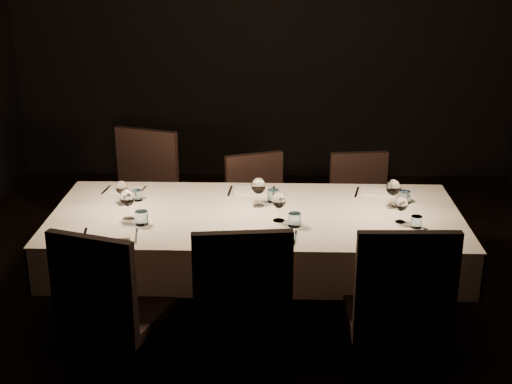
{
  "coord_description": "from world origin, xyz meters",
  "views": [
    {
      "loc": [
        0.12,
        -4.08,
        2.39
      ],
      "look_at": [
        0.0,
        0.0,
        0.9
      ],
      "focal_mm": 50.0,
      "sensor_mm": 36.0,
      "label": 1
    }
  ],
  "objects_px": {
    "chair_near_left": "(108,306)",
    "chair_far_left": "(141,195)",
    "chair_far_right": "(360,207)",
    "chair_far_center": "(259,210)",
    "chair_near_right": "(398,307)",
    "dining_table": "(256,224)",
    "chair_near_center": "(241,306)"
  },
  "relations": [
    {
      "from": "chair_near_left",
      "to": "chair_far_left",
      "type": "relative_size",
      "value": 0.97
    },
    {
      "from": "chair_far_right",
      "to": "chair_far_center",
      "type": "bearing_deg",
      "value": 179.44
    },
    {
      "from": "chair_near_left",
      "to": "chair_far_left",
      "type": "height_order",
      "value": "chair_far_left"
    },
    {
      "from": "chair_near_right",
      "to": "chair_far_center",
      "type": "relative_size",
      "value": 1.17
    },
    {
      "from": "chair_far_left",
      "to": "dining_table",
      "type": "bearing_deg",
      "value": -24.9
    },
    {
      "from": "dining_table",
      "to": "chair_near_center",
      "type": "xyz_separation_m",
      "value": [
        -0.05,
        -0.8,
        -0.12
      ]
    },
    {
      "from": "chair_near_center",
      "to": "chair_far_center",
      "type": "height_order",
      "value": "chair_near_center"
    },
    {
      "from": "chair_far_center",
      "to": "chair_far_left",
      "type": "bearing_deg",
      "value": 151.29
    },
    {
      "from": "chair_far_center",
      "to": "chair_near_center",
      "type": "bearing_deg",
      "value": -112.85
    },
    {
      "from": "chair_near_left",
      "to": "chair_far_right",
      "type": "relative_size",
      "value": 1.13
    },
    {
      "from": "chair_near_left",
      "to": "chair_near_right",
      "type": "xyz_separation_m",
      "value": [
        1.51,
        -0.01,
        0.02
      ]
    },
    {
      "from": "chair_near_center",
      "to": "chair_far_right",
      "type": "xyz_separation_m",
      "value": [
        0.79,
        1.61,
        -0.07
      ]
    },
    {
      "from": "dining_table",
      "to": "chair_far_left",
      "type": "height_order",
      "value": "chair_far_left"
    },
    {
      "from": "dining_table",
      "to": "chair_far_center",
      "type": "distance_m",
      "value": 0.75
    },
    {
      "from": "chair_near_center",
      "to": "chair_far_left",
      "type": "distance_m",
      "value": 1.85
    },
    {
      "from": "chair_near_right",
      "to": "chair_near_left",
      "type": "bearing_deg",
      "value": -1.98
    },
    {
      "from": "dining_table",
      "to": "chair_near_center",
      "type": "bearing_deg",
      "value": -93.77
    },
    {
      "from": "chair_far_center",
      "to": "chair_far_right",
      "type": "bearing_deg",
      "value": -14.41
    },
    {
      "from": "chair_near_left",
      "to": "chair_far_right",
      "type": "bearing_deg",
      "value": -114.45
    },
    {
      "from": "dining_table",
      "to": "chair_far_left",
      "type": "relative_size",
      "value": 2.45
    },
    {
      "from": "chair_near_right",
      "to": "chair_far_left",
      "type": "distance_m",
      "value": 2.33
    },
    {
      "from": "chair_near_right",
      "to": "chair_far_right",
      "type": "xyz_separation_m",
      "value": [
        -0.02,
        1.62,
        -0.08
      ]
    },
    {
      "from": "chair_near_right",
      "to": "chair_far_right",
      "type": "relative_size",
      "value": 1.19
    },
    {
      "from": "dining_table",
      "to": "chair_far_right",
      "type": "distance_m",
      "value": 1.11
    },
    {
      "from": "dining_table",
      "to": "chair_far_center",
      "type": "relative_size",
      "value": 2.82
    },
    {
      "from": "dining_table",
      "to": "chair_far_left",
      "type": "xyz_separation_m",
      "value": [
        -0.88,
        0.84,
        -0.13
      ]
    },
    {
      "from": "chair_far_right",
      "to": "chair_far_left",
      "type": "bearing_deg",
      "value": 171.67
    },
    {
      "from": "dining_table",
      "to": "chair_far_left",
      "type": "distance_m",
      "value": 1.23
    },
    {
      "from": "chair_far_center",
      "to": "dining_table",
      "type": "bearing_deg",
      "value": -110.82
    },
    {
      "from": "chair_near_center",
      "to": "chair_far_right",
      "type": "height_order",
      "value": "chair_near_center"
    },
    {
      "from": "chair_near_center",
      "to": "chair_near_right",
      "type": "xyz_separation_m",
      "value": [
        0.81,
        -0.01,
        0.01
      ]
    },
    {
      "from": "chair_near_center",
      "to": "chair_far_right",
      "type": "distance_m",
      "value": 1.8
    }
  ]
}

